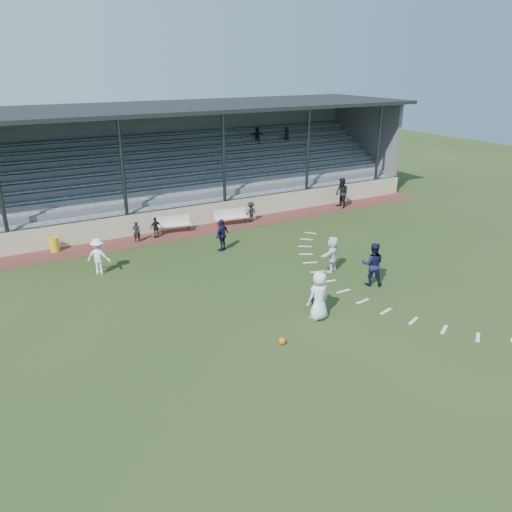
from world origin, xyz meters
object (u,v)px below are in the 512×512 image
at_px(player_navy_lead, 317,293).
at_px(official, 342,193).
at_px(bench_left, 173,223).
at_px(trash_bin, 54,245).
at_px(bench_right, 230,215).
at_px(player_white_lead, 319,296).
at_px(football, 282,341).

distance_m(player_navy_lead, official, 15.15).
distance_m(bench_left, trash_bin, 6.36).
height_order(bench_left, bench_right, same).
bearing_deg(bench_right, official, 4.76).
height_order(bench_left, player_white_lead, player_white_lead).
bearing_deg(football, bench_right, 70.70).
xyz_separation_m(bench_right, trash_bin, (-9.85, 0.37, -0.19)).
bearing_deg(player_white_lead, bench_right, -105.45).
bearing_deg(bench_left, player_navy_lead, -73.55).
height_order(bench_left, trash_bin, bench_left).
height_order(trash_bin, player_white_lead, player_white_lead).
bearing_deg(football, bench_left, 85.54).
bearing_deg(bench_right, player_navy_lead, -93.43).
bearing_deg(bench_left, trash_bin, -171.02).
distance_m(trash_bin, player_navy_lead, 14.21).
bearing_deg(official, player_navy_lead, -40.30).
distance_m(bench_left, official, 11.59).
xyz_separation_m(player_navy_lead, official, (10.16, 11.24, 0.21)).
relative_size(bench_right, official, 1.03).
distance_m(bench_right, player_white_lead, 12.29).
bearing_deg(player_white_lead, player_navy_lead, -122.57).
bearing_deg(player_navy_lead, bench_right, 42.73).
distance_m(bench_right, football, 13.73).
height_order(player_navy_lead, official, official).
xyz_separation_m(player_white_lead, player_navy_lead, (0.28, 0.52, -0.16)).
bearing_deg(player_white_lead, football, 18.26).
bearing_deg(player_navy_lead, official, 10.90).
relative_size(bench_left, player_white_lead, 1.07).
relative_size(player_white_lead, player_navy_lead, 1.20).
distance_m(player_white_lead, official, 15.72).
height_order(player_white_lead, player_navy_lead, player_white_lead).
height_order(bench_left, football, bench_left).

